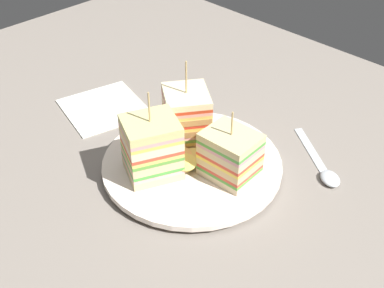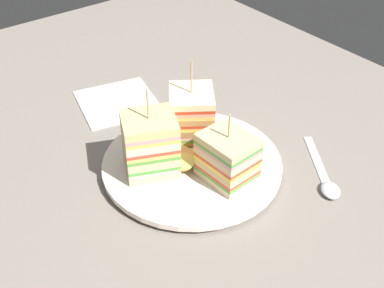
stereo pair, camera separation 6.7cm
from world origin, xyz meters
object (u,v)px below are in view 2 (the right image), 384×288
object	(u,v)px
sandwich_wedge_2	(227,158)
chip_pile	(183,159)
sandwich_wedge_1	(151,144)
napkin	(118,101)
spoon	(326,181)
plate	(192,164)
sandwich_wedge_0	(191,116)

from	to	relation	value
sandwich_wedge_2	chip_pile	bearing A→B (deg)	24.77
sandwich_wedge_1	napkin	size ratio (longest dim) A/B	1.00
chip_pile	spoon	distance (cm)	19.69
spoon	sandwich_wedge_2	bearing A→B (deg)	-91.69
spoon	napkin	xyz separation A→B (cm)	(-34.93, -11.88, -0.15)
plate	sandwich_wedge_1	bearing A→B (deg)	-112.35
sandwich_wedge_2	chip_pile	size ratio (longest dim) A/B	1.58
chip_pile	sandwich_wedge_1	bearing A→B (deg)	-117.99
sandwich_wedge_1	chip_pile	size ratio (longest dim) A/B	1.96
sandwich_wedge_1	spoon	world-z (taller)	sandwich_wedge_1
sandwich_wedge_1	chip_pile	bearing A→B (deg)	-3.62
chip_pile	spoon	bearing A→B (deg)	45.77
sandwich_wedge_0	sandwich_wedge_1	bearing A→B (deg)	-39.69
chip_pile	napkin	size ratio (longest dim) A/B	0.51
sandwich_wedge_0	chip_pile	distance (cm)	7.11
sandwich_wedge_2	chip_pile	distance (cm)	6.72
sandwich_wedge_1	sandwich_wedge_2	world-z (taller)	sandwich_wedge_1
plate	sandwich_wedge_1	world-z (taller)	sandwich_wedge_1
sandwich_wedge_0	sandwich_wedge_2	xyz separation A→B (cm)	(9.96, -1.84, -0.51)
plate	spoon	distance (cm)	18.50
sandwich_wedge_0	napkin	size ratio (longest dim) A/B	1.01
sandwich_wedge_0	chip_pile	xyz separation A→B (cm)	(4.39, -4.83, -2.81)
plate	chip_pile	size ratio (longest dim) A/B	3.94
plate	sandwich_wedge_1	size ratio (longest dim) A/B	2.01
plate	sandwich_wedge_0	xyz separation A→B (cm)	(-4.52, 3.41, 4.40)
sandwich_wedge_1	sandwich_wedge_2	size ratio (longest dim) A/B	1.24
sandwich_wedge_0	sandwich_wedge_1	distance (cm)	8.96
chip_pile	sandwich_wedge_0	bearing A→B (deg)	132.29
sandwich_wedge_0	napkin	world-z (taller)	sandwich_wedge_0
plate	sandwich_wedge_0	size ratio (longest dim) A/B	2.00
plate	sandwich_wedge_2	distance (cm)	6.86
sandwich_wedge_0	spoon	size ratio (longest dim) A/B	0.99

